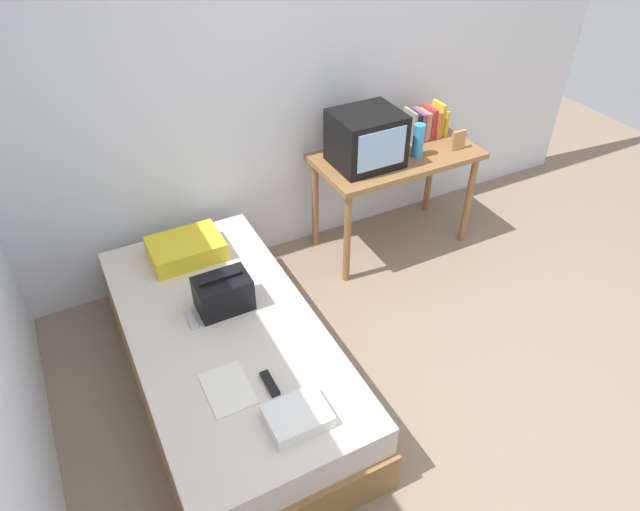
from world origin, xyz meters
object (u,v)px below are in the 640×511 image
object	(u,v)px
tv	(366,139)
remote_silver	(191,320)
bed	(228,357)
folded_towel	(298,416)
remote_dark	(270,383)
desk	(396,166)
magazine	(228,389)
water_bottle	(418,141)
handbag	(223,293)
book_row	(425,123)
pillow	(186,249)
picture_frame	(458,140)

from	to	relation	value
tv	remote_silver	bearing A→B (deg)	-157.12
bed	folded_towel	distance (m)	0.77
folded_towel	remote_dark	bearing A→B (deg)	97.42
desk	magazine	world-z (taller)	desk
water_bottle	handbag	xyz separation A→B (m)	(-1.62, -0.51, -0.32)
book_row	tv	bearing A→B (deg)	-166.74
folded_towel	handbag	bearing A→B (deg)	92.41
pillow	handbag	xyz separation A→B (m)	(0.05, -0.54, 0.04)
book_row	remote_silver	bearing A→B (deg)	-159.77
water_bottle	book_row	distance (m)	0.31
book_row	magazine	size ratio (longest dim) A/B	1.02
desk	picture_frame	bearing A→B (deg)	-18.89
magazine	folded_towel	size ratio (longest dim) A/B	1.04
bed	handbag	world-z (taller)	handbag
water_bottle	handbag	size ratio (longest dim) A/B	0.78
folded_towel	magazine	bearing A→B (deg)	125.29
pillow	bed	bearing A→B (deg)	-90.78
handbag	folded_towel	world-z (taller)	handbag
remote_dark	handbag	bearing A→B (deg)	90.41
handbag	desk	bearing A→B (deg)	21.61
bed	remote_dark	distance (m)	0.54
desk	remote_silver	bearing A→B (deg)	-160.05
handbag	pillow	bearing A→B (deg)	95.55
pillow	magazine	size ratio (longest dim) A/B	1.52
desk	folded_towel	xyz separation A→B (m)	(-1.48, -1.47, -0.17)
handbag	magazine	bearing A→B (deg)	-108.68
book_row	bed	bearing A→B (deg)	-155.24
picture_frame	remote_silver	bearing A→B (deg)	-167.27
pillow	folded_towel	size ratio (longest dim) A/B	1.57
bed	remote_dark	bearing A→B (deg)	-82.00
tv	pillow	distance (m)	1.37
desk	folded_towel	world-z (taller)	desk
desk	folded_towel	distance (m)	2.09
tv	folded_towel	bearing A→B (deg)	-129.81
tv	book_row	world-z (taller)	tv
desk	picture_frame	xyz separation A→B (m)	(0.41, -0.14, 0.17)
bed	magazine	world-z (taller)	magazine
bed	desk	size ratio (longest dim) A/B	1.72
bed	pillow	bearing A→B (deg)	89.22
tv	handbag	world-z (taller)	tv
remote_dark	magazine	bearing A→B (deg)	160.28
bed	pillow	distance (m)	0.75
magazine	picture_frame	bearing A→B (deg)	25.50
remote_silver	magazine	bearing A→B (deg)	-88.29
tv	water_bottle	world-z (taller)	tv
handbag	remote_dark	bearing A→B (deg)	-89.59
remote_dark	folded_towel	size ratio (longest dim) A/B	0.56
book_row	magazine	distance (m)	2.43
book_row	remote_silver	world-z (taller)	book_row
bed	remote_silver	distance (m)	0.31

